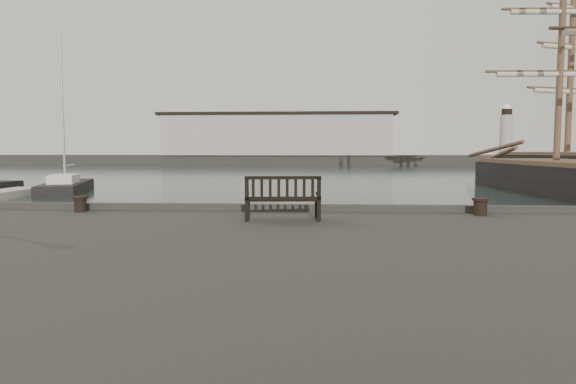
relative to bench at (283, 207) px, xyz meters
name	(u,v)px	position (x,y,z in m)	size (l,w,h in m)	color
ground	(288,267)	(0.00, 1.92, -1.88)	(400.00, 400.00, 0.00)	black
breakwater	(294,144)	(-4.56, 93.92, 2.42)	(140.00, 9.50, 12.20)	#383530
bench	(283,207)	(0.00, 0.00, 0.00)	(1.79, 0.77, 1.00)	black
bollard_left	(80,204)	(-5.46, 1.29, -0.11)	(0.39, 0.39, 0.41)	black
bollard_right	(480,207)	(4.86, 1.18, -0.10)	(0.41, 0.41, 0.43)	black
yacht_d	(67,190)	(-17.69, 24.57, -1.65)	(5.09, 9.74, 11.86)	black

